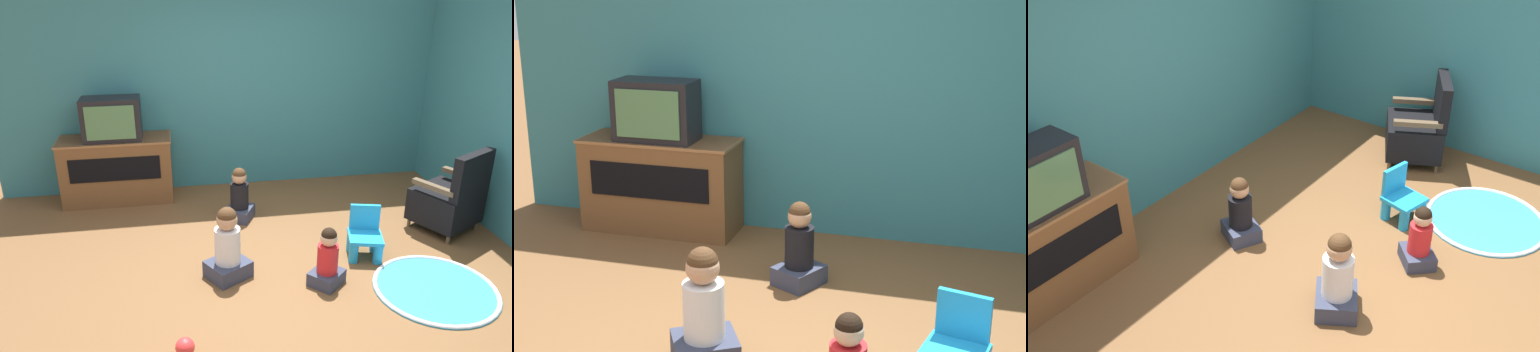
% 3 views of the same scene
% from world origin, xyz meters
% --- Properties ---
extents(ground_plane, '(30.00, 30.00, 0.00)m').
position_xyz_m(ground_plane, '(0.00, 0.00, 0.00)').
color(ground_plane, brown).
extents(wall_back, '(5.48, 0.12, 2.57)m').
position_xyz_m(wall_back, '(-0.26, 2.26, 1.29)').
color(wall_back, teal).
rests_on(wall_back, ground_plane).
extents(tv_cabinet, '(1.29, 0.49, 0.77)m').
position_xyz_m(tv_cabinet, '(-1.59, 1.94, 0.40)').
color(tv_cabinet, brown).
rests_on(tv_cabinet, ground_plane).
extents(television, '(0.65, 0.34, 0.49)m').
position_xyz_m(television, '(-1.59, 1.90, 1.02)').
color(television, black).
rests_on(television, tv_cabinet).
extents(black_armchair, '(0.80, 0.78, 0.92)m').
position_xyz_m(black_armchair, '(1.91, 0.57, 0.35)').
color(black_armchair, brown).
rests_on(black_armchair, ground_plane).
extents(yellow_kid_chair, '(0.38, 0.37, 0.49)m').
position_xyz_m(yellow_kid_chair, '(0.85, 0.21, 0.19)').
color(yellow_kid_chair, '#1E99DB').
rests_on(yellow_kid_chair, ground_plane).
extents(play_mat, '(1.07, 1.07, 0.04)m').
position_xyz_m(play_mat, '(1.26, -0.44, 0.01)').
color(play_mat, teal).
rests_on(play_mat, ground_plane).
extents(child_watching_left, '(0.38, 0.40, 0.60)m').
position_xyz_m(child_watching_left, '(-0.23, 1.20, 0.26)').
color(child_watching_left, '#33384C').
rests_on(child_watching_left, ground_plane).
extents(child_watching_center, '(0.46, 0.44, 0.69)m').
position_xyz_m(child_watching_center, '(-0.49, 0.07, 0.30)').
color(child_watching_center, '#33384C').
rests_on(child_watching_center, ground_plane).
extents(child_watching_right, '(0.37, 0.37, 0.55)m').
position_xyz_m(child_watching_right, '(0.35, -0.19, 0.24)').
color(child_watching_right, '#33384C').
rests_on(child_watching_right, ground_plane).
extents(toy_ball, '(0.14, 0.14, 0.14)m').
position_xyz_m(toy_ball, '(-0.92, -0.88, 0.07)').
color(toy_ball, red).
rests_on(toy_ball, ground_plane).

